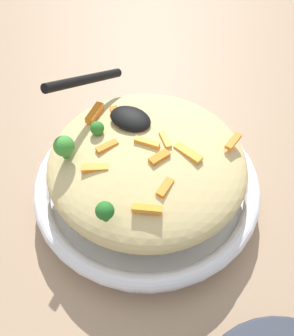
# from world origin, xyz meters

# --- Properties ---
(ground_plane) EXTENTS (2.40, 2.40, 0.00)m
(ground_plane) POSITION_xyz_m (0.00, 0.00, 0.00)
(ground_plane) COLOR #9E7F60
(serving_bowl) EXTENTS (0.31, 0.31, 0.05)m
(serving_bowl) POSITION_xyz_m (0.00, 0.00, 0.03)
(serving_bowl) COLOR silver
(serving_bowl) RESTS_ON ground_plane
(pasta_mound) EXTENTS (0.26, 0.26, 0.07)m
(pasta_mound) POSITION_xyz_m (0.00, 0.00, 0.08)
(pasta_mound) COLOR #D1BA7A
(pasta_mound) RESTS_ON serving_bowl
(carrot_piece_0) EXTENTS (0.02, 0.03, 0.01)m
(carrot_piece_0) POSITION_xyz_m (0.04, 0.03, 0.12)
(carrot_piece_0) COLOR orange
(carrot_piece_0) RESTS_ON pasta_mound
(carrot_piece_1) EXTENTS (0.03, 0.03, 0.01)m
(carrot_piece_1) POSITION_xyz_m (0.03, 0.06, 0.11)
(carrot_piece_1) COLOR orange
(carrot_piece_1) RESTS_ON pasta_mound
(carrot_piece_2) EXTENTS (0.03, 0.01, 0.01)m
(carrot_piece_2) POSITION_xyz_m (-0.00, -0.00, 0.12)
(carrot_piece_2) COLOR orange
(carrot_piece_2) RESTS_ON pasta_mound
(carrot_piece_3) EXTENTS (0.03, 0.03, 0.01)m
(carrot_piece_3) POSITION_xyz_m (0.06, -0.02, 0.12)
(carrot_piece_3) COLOR orange
(carrot_piece_3) RESTS_ON pasta_mound
(carrot_piece_4) EXTENTS (0.03, 0.02, 0.01)m
(carrot_piece_4) POSITION_xyz_m (-0.05, 0.08, 0.11)
(carrot_piece_4) COLOR orange
(carrot_piece_4) RESTS_ON pasta_mound
(carrot_piece_5) EXTENTS (0.01, 0.03, 0.01)m
(carrot_piece_5) POSITION_xyz_m (-0.05, 0.04, 0.11)
(carrot_piece_5) COLOR orange
(carrot_piece_5) RESTS_ON pasta_mound
(carrot_piece_6) EXTENTS (0.01, 0.03, 0.01)m
(carrot_piece_6) POSITION_xyz_m (-0.09, -0.06, 0.11)
(carrot_piece_6) COLOR orange
(carrot_piece_6) RESTS_ON pasta_mound
(carrot_piece_7) EXTENTS (0.03, 0.02, 0.01)m
(carrot_piece_7) POSITION_xyz_m (-0.02, -0.02, 0.12)
(carrot_piece_7) COLOR orange
(carrot_piece_7) RESTS_ON pasta_mound
(carrot_piece_8) EXTENTS (0.04, 0.02, 0.01)m
(carrot_piece_8) POSITION_xyz_m (-0.05, -0.01, 0.12)
(carrot_piece_8) COLOR orange
(carrot_piece_8) RESTS_ON pasta_mound
(carrot_piece_9) EXTENTS (0.02, 0.03, 0.01)m
(carrot_piece_9) POSITION_xyz_m (-0.02, 0.01, 0.12)
(carrot_piece_9) COLOR orange
(carrot_piece_9) RESTS_ON pasta_mound
(carrot_piece_10) EXTENTS (0.02, 0.04, 0.01)m
(carrot_piece_10) POSITION_xyz_m (0.09, -0.01, 0.11)
(carrot_piece_10) COLOR orange
(carrot_piece_10) RESTS_ON pasta_mound
(broccoli_floret_0) EXTENTS (0.02, 0.02, 0.02)m
(broccoli_floret_0) POSITION_xyz_m (0.07, 0.01, 0.12)
(broccoli_floret_0) COLOR #296820
(broccoli_floret_0) RESTS_ON pasta_mound
(broccoli_floret_1) EXTENTS (0.02, 0.02, 0.03)m
(broccoli_floret_1) POSITION_xyz_m (-0.01, 0.11, 0.12)
(broccoli_floret_1) COLOR #205B1C
(broccoli_floret_1) RESTS_ON pasta_mound
(broccoli_floret_2) EXTENTS (0.03, 0.03, 0.03)m
(broccoli_floret_2) POSITION_xyz_m (0.08, 0.06, 0.13)
(broccoli_floret_2) COLOR #377928
(broccoli_floret_2) RESTS_ON pasta_mound
(serving_spoon) EXTENTS (0.10, 0.14, 0.08)m
(serving_spoon) POSITION_xyz_m (0.06, -0.02, 0.13)
(serving_spoon) COLOR black
(serving_spoon) RESTS_ON pasta_mound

